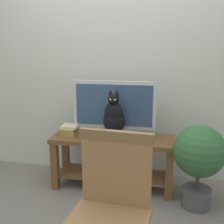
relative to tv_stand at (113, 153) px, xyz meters
The scene contains 9 objects.
ground_plane 0.73m from the tv_stand, 95.97° to the right, with size 12.00×12.00×0.00m, color slate.
back_wall 1.12m from the tv_stand, 98.55° to the left, with size 7.00×0.12×2.80m, color #B7BCB2.
tv_stand is the anchor object (origin of this frame).
tv 0.47m from the tv_stand, 89.97° to the left, with size 0.84×0.20×0.57m.
media_box 0.22m from the tv_stand, 69.81° to the right, with size 0.35×0.23×0.06m.
cat 0.41m from the tv_stand, 71.74° to the right, with size 0.21×0.29×0.45m.
wooden_chair 1.26m from the tv_stand, 79.65° to the right, with size 0.50×0.51×0.95m.
book_stack 0.51m from the tv_stand, behind, with size 0.19×0.19×0.10m.
potted_plant 0.87m from the tv_stand, 16.01° to the right, with size 0.46×0.46×0.77m.
Camera 1 is at (0.59, -2.11, 1.46)m, focal length 45.99 mm.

